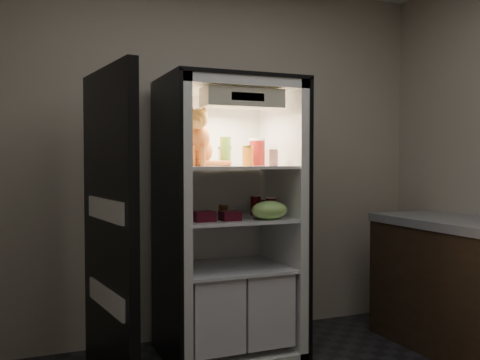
# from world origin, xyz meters

# --- Properties ---
(room_shell) EXTENTS (3.60, 3.60, 3.60)m
(room_shell) POSITION_xyz_m (0.00, 0.00, 1.62)
(room_shell) COLOR white
(room_shell) RESTS_ON floor
(refrigerator) EXTENTS (0.90, 0.72, 1.88)m
(refrigerator) POSITION_xyz_m (0.00, 1.38, 0.79)
(refrigerator) COLOR white
(refrigerator) RESTS_ON floor
(fridge_door) EXTENTS (0.18, 0.87, 1.85)m
(fridge_door) POSITION_xyz_m (-0.84, 1.08, 0.91)
(fridge_door) COLOR black
(fridge_door) RESTS_ON floor
(tabby_cat) EXTENTS (0.33, 0.40, 0.40)m
(tabby_cat) POSITION_xyz_m (-0.23, 1.33, 1.44)
(tabby_cat) COLOR #C14A18
(tabby_cat) RESTS_ON refrigerator
(parmesan_shaker) EXTENTS (0.07, 0.07, 0.19)m
(parmesan_shaker) POSITION_xyz_m (-0.03, 1.33, 1.39)
(parmesan_shaker) COLOR green
(parmesan_shaker) RESTS_ON refrigerator
(mayo_tub) EXTENTS (0.10, 0.10, 0.13)m
(mayo_tub) POSITION_xyz_m (0.01, 1.45, 1.36)
(mayo_tub) COLOR white
(mayo_tub) RESTS_ON refrigerator
(salsa_jar) EXTENTS (0.08, 0.08, 0.14)m
(salsa_jar) POSITION_xyz_m (0.13, 1.31, 1.36)
(salsa_jar) COLOR maroon
(salsa_jar) RESTS_ON refrigerator
(pepper_jar) EXTENTS (0.11, 0.11, 0.19)m
(pepper_jar) POSITION_xyz_m (0.24, 1.40, 1.39)
(pepper_jar) COLOR maroon
(pepper_jar) RESTS_ON refrigerator
(cream_carton) EXTENTS (0.06, 0.06, 0.11)m
(cream_carton) POSITION_xyz_m (0.24, 1.19, 1.34)
(cream_carton) COLOR white
(cream_carton) RESTS_ON refrigerator
(soda_can_a) EXTENTS (0.07, 0.07, 0.14)m
(soda_can_a) POSITION_xyz_m (0.23, 1.41, 1.01)
(soda_can_a) COLOR black
(soda_can_a) RESTS_ON refrigerator
(soda_can_b) EXTENTS (0.06, 0.06, 0.12)m
(soda_can_b) POSITION_xyz_m (0.27, 1.34, 1.00)
(soda_can_b) COLOR black
(soda_can_b) RESTS_ON refrigerator
(soda_can_c) EXTENTS (0.07, 0.07, 0.13)m
(soda_can_c) POSITION_xyz_m (0.27, 1.25, 1.01)
(soda_can_c) COLOR black
(soda_can_c) RESTS_ON refrigerator
(condiment_jar) EXTENTS (0.07, 0.07, 0.09)m
(condiment_jar) POSITION_xyz_m (-0.02, 1.41, 0.99)
(condiment_jar) COLOR brown
(condiment_jar) RESTS_ON refrigerator
(grape_bag) EXTENTS (0.24, 0.18, 0.12)m
(grape_bag) POSITION_xyz_m (0.20, 1.12, 1.00)
(grape_bag) COLOR #90D161
(grape_bag) RESTS_ON refrigerator
(berry_box_left) EXTENTS (0.13, 0.13, 0.06)m
(berry_box_left) POSITION_xyz_m (-0.24, 1.18, 0.97)
(berry_box_left) COLOR #4A0C15
(berry_box_left) RESTS_ON refrigerator
(berry_box_right) EXTENTS (0.12, 0.12, 0.06)m
(berry_box_right) POSITION_xyz_m (-0.07, 1.16, 0.97)
(berry_box_right) COLOR #4A0C15
(berry_box_right) RESTS_ON refrigerator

